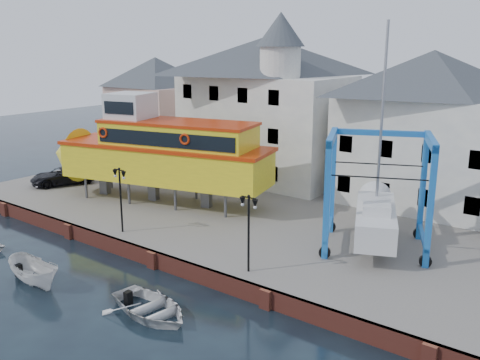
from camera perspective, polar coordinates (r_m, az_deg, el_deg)
The scene contains 13 objects.
ground at distance 31.87m, azimuth -9.24°, elevation -9.23°, with size 140.00×140.00×0.00m, color black.
hardstanding at distance 39.49m, azimuth 2.38°, elevation -3.55°, with size 44.00×22.00×1.00m, color slate.
quay_wall at distance 31.74m, azimuth -9.13°, elevation -8.34°, with size 44.00×0.47×1.00m.
building_pink at distance 55.06m, azimuth -8.86°, elevation 7.46°, with size 8.00×7.00×10.30m.
building_white_main at distance 46.72m, azimuth 2.80°, elevation 7.86°, with size 14.00×8.30×14.00m.
building_white_right at distance 41.21m, azimuth 19.42°, elevation 5.13°, with size 12.00×8.00×11.20m.
lamp_post_left at distance 34.12m, azimuth -12.69°, elevation -0.38°, with size 1.12×0.32×4.20m.
lamp_post_right at distance 27.46m, azimuth 0.93°, elevation -3.64°, with size 1.12×0.32×4.20m.
tour_boat at distance 40.56m, azimuth -9.33°, elevation 3.05°, with size 19.05×8.72×8.07m.
travel_lift at distance 32.64m, azimuth 14.28°, elevation -3.01°, with size 7.39×8.69×12.90m.
van at distance 47.76m, azimuth -18.42°, elevation 0.41°, with size 2.38×5.17×1.44m, color black.
motorboat_a at distance 31.46m, azimuth -20.97°, elevation -10.37°, with size 1.58×4.21×1.63m, color silver.
motorboat_b at distance 26.84m, azimuth -9.48°, elevation -14.00°, with size 3.47×4.86×1.01m, color silver.
Camera 1 is at (21.50, -19.79, 12.70)m, focal length 40.00 mm.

